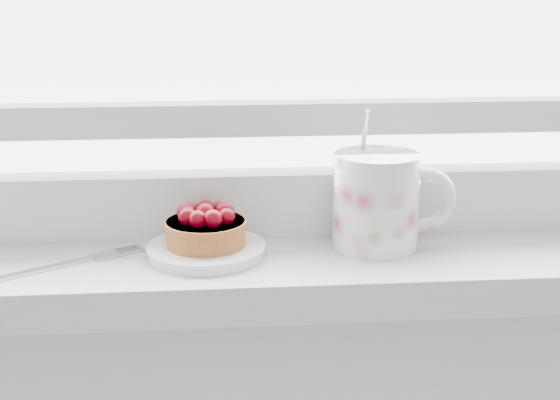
{
  "coord_description": "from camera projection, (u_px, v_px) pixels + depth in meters",
  "views": [
    {
      "loc": [
        -0.03,
        1.12,
        1.22
      ],
      "look_at": [
        0.04,
        1.88,
        1.0
      ],
      "focal_mm": 50.0,
      "sensor_mm": 36.0,
      "label": 1
    }
  ],
  "objects": [
    {
      "name": "fork",
      "position": [
        64.0,
        264.0,
        0.78
      ],
      "size": [
        0.15,
        0.1,
        0.0
      ],
      "color": "silver",
      "rests_on": "windowsill"
    },
    {
      "name": "floral_mug",
      "position": [
        379.0,
        199.0,
        0.82
      ],
      "size": [
        0.14,
        0.1,
        0.15
      ],
      "color": "silver",
      "rests_on": "windowsill"
    },
    {
      "name": "raspberry_tart",
      "position": [
        206.0,
        227.0,
        0.8
      ],
      "size": [
        0.09,
        0.09,
        0.04
      ],
      "color": "brown",
      "rests_on": "saucer"
    },
    {
      "name": "saucer",
      "position": [
        206.0,
        250.0,
        0.81
      ],
      "size": [
        0.12,
        0.12,
        0.01
      ],
      "primitive_type": "cylinder",
      "color": "silver",
      "rests_on": "windowsill"
    }
  ]
}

